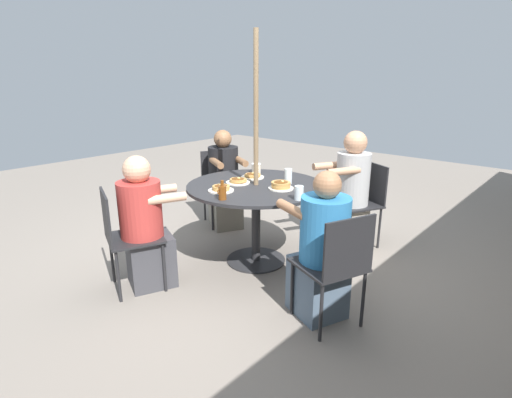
{
  "coord_description": "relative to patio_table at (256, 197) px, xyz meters",
  "views": [
    {
      "loc": [
        2.6,
        2.28,
        1.68
      ],
      "look_at": [
        0.0,
        0.0,
        0.61
      ],
      "focal_mm": 28.0,
      "sensor_mm": 36.0,
      "label": 1
    }
  ],
  "objects": [
    {
      "name": "umbrella_pole",
      "position": [
        0.0,
        0.0,
        0.39
      ],
      "size": [
        0.04,
        0.04,
        2.05
      ],
      "primitive_type": "cylinder",
      "color": "#846B4C",
      "rests_on": "ground"
    },
    {
      "name": "syrup_bottle",
      "position": [
        0.51,
        0.1,
        0.18
      ],
      "size": [
        0.09,
        0.06,
        0.16
      ],
      "color": "brown",
      "rests_on": "patio_table"
    },
    {
      "name": "diner_south",
      "position": [
        -0.89,
        0.46,
        -0.08
      ],
      "size": [
        0.59,
        0.52,
        1.18
      ],
      "rotation": [
        0.0,
        0.0,
        -2.05
      ],
      "color": "beige",
      "rests_on": "ground"
    },
    {
      "name": "patio_table",
      "position": [
        0.0,
        0.0,
        0.0
      ],
      "size": [
        1.24,
        1.24,
        0.75
      ],
      "color": "#28282B",
      "rests_on": "ground"
    },
    {
      "name": "pancake_plate_d",
      "position": [
        0.35,
        -0.08,
        0.13
      ],
      "size": [
        0.22,
        0.22,
        0.06
      ],
      "color": "silver",
      "rests_on": "patio_table"
    },
    {
      "name": "patio_chair_south",
      "position": [
        -1.03,
        0.54,
        -0.14
      ],
      "size": [
        0.56,
        0.56,
        0.84
      ],
      "rotation": [
        0.0,
        0.0,
        -2.05
      ],
      "color": "#232326",
      "rests_on": "ground"
    },
    {
      "name": "patio_chair_west",
      "position": [
        -0.54,
        -1.03,
        -0.14
      ],
      "size": [
        0.56,
        0.56,
        0.84
      ],
      "rotation": [
        0.0,
        0.0,
        -0.48
      ],
      "color": "#232326",
      "rests_on": "ground"
    },
    {
      "name": "pancake_plate_a",
      "position": [
        -0.04,
        0.25,
        0.14
      ],
      "size": [
        0.22,
        0.22,
        0.07
      ],
      "color": "silver",
      "rests_on": "patio_table"
    },
    {
      "name": "ground_plane",
      "position": [
        0.0,
        0.0,
        -0.63
      ],
      "size": [
        12.0,
        12.0,
        0.0
      ],
      "primitive_type": "plane",
      "color": "gray"
    },
    {
      "name": "drinking_glass_a",
      "position": [
        0.12,
        0.55,
        0.17
      ],
      "size": [
        0.07,
        0.07,
        0.11
      ],
      "primitive_type": "cylinder",
      "color": "silver",
      "rests_on": "patio_table"
    },
    {
      "name": "diner_west",
      "position": [
        -0.47,
        -0.89,
        -0.12
      ],
      "size": [
        0.52,
        0.59,
        1.11
      ],
      "rotation": [
        0.0,
        0.0,
        -0.48
      ],
      "color": "gray",
      "rests_on": "ground"
    },
    {
      "name": "coffee_cup",
      "position": [
        -0.33,
        -0.29,
        0.16
      ],
      "size": [
        0.09,
        0.09,
        0.1
      ],
      "color": "beige",
      "rests_on": "patio_table"
    },
    {
      "name": "drinking_glass_b",
      "position": [
        -0.22,
        0.2,
        0.18
      ],
      "size": [
        0.07,
        0.07,
        0.14
      ],
      "primitive_type": "cylinder",
      "color": "silver",
      "rests_on": "patio_table"
    },
    {
      "name": "diner_north",
      "position": [
        0.93,
        -0.38,
        -0.13
      ],
      "size": [
        0.55,
        0.48,
        1.1
      ],
      "rotation": [
        0.0,
        0.0,
        1.18
      ],
      "color": "#3D3D42",
      "rests_on": "ground"
    },
    {
      "name": "diner_east",
      "position": [
        0.37,
        0.93,
        -0.14
      ],
      "size": [
        0.49,
        0.59,
        1.09
      ],
      "rotation": [
        0.0,
        0.0,
        -3.52
      ],
      "color": "slate",
      "rests_on": "ground"
    },
    {
      "name": "pancake_plate_c",
      "position": [
        0.07,
        -0.16,
        0.13
      ],
      "size": [
        0.22,
        0.22,
        0.05
      ],
      "color": "silver",
      "rests_on": "patio_table"
    },
    {
      "name": "patio_chair_east",
      "position": [
        0.43,
        1.09,
        -0.14
      ],
      "size": [
        0.54,
        0.54,
        0.84
      ],
      "rotation": [
        0.0,
        0.0,
        -3.52
      ],
      "color": "#232326",
      "rests_on": "ground"
    },
    {
      "name": "patio_chair_north",
      "position": [
        1.08,
        -0.44,
        -0.14
      ],
      "size": [
        0.54,
        0.54,
        0.84
      ],
      "rotation": [
        0.0,
        0.0,
        1.18
      ],
      "color": "#232326",
      "rests_on": "ground"
    },
    {
      "name": "pancake_plate_b",
      "position": [
        -0.17,
        -0.19,
        0.13
      ],
      "size": [
        0.22,
        0.22,
        0.05
      ],
      "color": "silver",
      "rests_on": "patio_table"
    }
  ]
}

